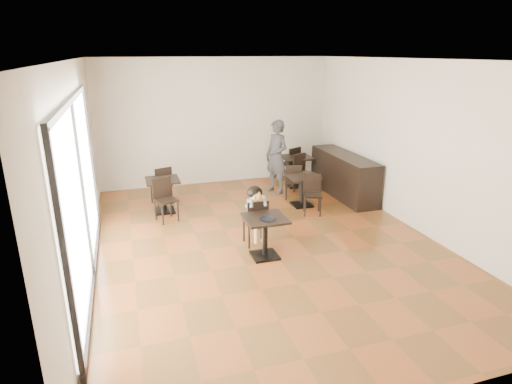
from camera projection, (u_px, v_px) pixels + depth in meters
name	position (u px, v px, depth m)	size (l,w,h in m)	color
floor	(265.00, 242.00, 7.85)	(6.00, 8.00, 0.01)	brown
ceiling	(267.00, 59.00, 6.85)	(6.00, 8.00, 0.01)	silver
wall_back	(216.00, 122.00, 10.97)	(6.00, 0.01, 3.20)	beige
wall_front	(412.00, 259.00, 3.72)	(6.00, 0.01, 3.20)	beige
wall_left	(79.00, 170.00, 6.50)	(0.01, 8.00, 3.20)	beige
wall_right	(414.00, 146.00, 8.19)	(0.01, 8.00, 3.20)	beige
storefront_window	(80.00, 193.00, 6.12)	(0.04, 4.50, 2.60)	white
child_table	(265.00, 237.00, 7.16)	(0.68, 0.68, 0.72)	black
child_chair	(255.00, 221.00, 7.64)	(0.39, 0.39, 0.86)	black
child	(255.00, 216.00, 7.61)	(0.39, 0.54, 1.09)	slate
plate	(267.00, 219.00, 6.96)	(0.24, 0.24, 0.01)	black
pizza_slice	(258.00, 198.00, 7.31)	(0.25, 0.19, 0.06)	tan
adult_patron	(277.00, 157.00, 10.38)	(0.65, 0.43, 1.78)	#38383C
cafe_table_mid	(302.00, 191.00, 9.59)	(0.66, 0.66, 0.70)	black
cafe_table_left	(164.00, 196.00, 9.20)	(0.69, 0.69, 0.73)	black
cafe_table_back	(296.00, 171.00, 10.99)	(0.74, 0.74, 0.78)	black
chair_mid_a	(293.00, 181.00, 10.06)	(0.38, 0.38, 0.84)	black
chair_mid_b	(313.00, 195.00, 9.06)	(0.38, 0.38, 0.84)	black
chair_left_a	(161.00, 185.00, 9.68)	(0.40, 0.40, 0.88)	black
chair_left_b	(166.00, 200.00, 8.68)	(0.40, 0.40, 0.88)	black
chair_back_a	(289.00, 164.00, 11.40)	(0.42, 0.42, 0.94)	black
chair_back_b	(305.00, 174.00, 10.47)	(0.42, 0.42, 0.94)	black
service_counter	(344.00, 175.00, 10.25)	(0.60, 2.40, 1.00)	black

